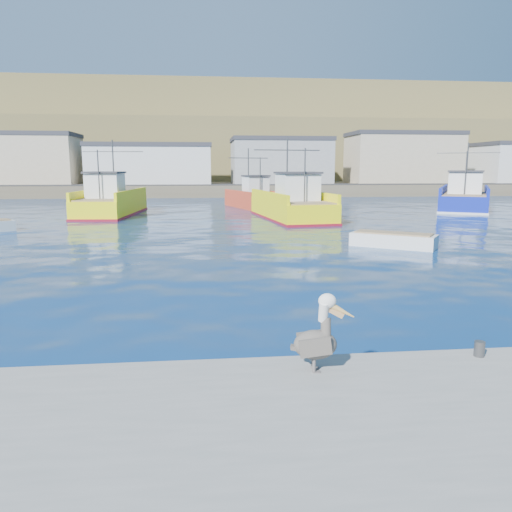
{
  "coord_description": "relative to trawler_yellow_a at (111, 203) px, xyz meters",
  "views": [
    {
      "loc": [
        -2.26,
        -12.04,
        4.09
      ],
      "look_at": [
        -0.68,
        2.78,
        1.45
      ],
      "focal_mm": 35.0,
      "sensor_mm": 36.0,
      "label": 1
    }
  ],
  "objects": [
    {
      "name": "ground",
      "position": [
        10.26,
        -32.79,
        -1.06
      ],
      "size": [
        260.0,
        260.0,
        0.0
      ],
      "primitive_type": "plane",
      "color": "navy",
      "rests_on": "ground"
    },
    {
      "name": "skiff_mid",
      "position": [
        17.86,
        -19.98,
        -0.77
      ],
      "size": [
        4.37,
        3.7,
        0.93
      ],
      "color": "silver",
      "rests_on": "ground"
    },
    {
      "name": "trawler_blue",
      "position": [
        33.69,
        2.09,
        0.02
      ],
      "size": [
        9.73,
        12.73,
        6.63
      ],
      "color": "#0D1D98",
      "rests_on": "ground"
    },
    {
      "name": "trawler_yellow_a",
      "position": [
        0.0,
        0.0,
        0.0
      ],
      "size": [
        5.36,
        12.06,
        6.57
      ],
      "color": "#FFF40D",
      "rests_on": "ground"
    },
    {
      "name": "pelican",
      "position": [
        9.99,
        -36.52,
        0.04
      ],
      "size": [
        1.16,
        0.53,
        1.42
      ],
      "color": "#595451",
      "rests_on": "dock"
    },
    {
      "name": "trawler_yellow_b",
      "position": [
        15.13,
        -5.15,
        0.0
      ],
      "size": [
        5.64,
        12.21,
        6.58
      ],
      "color": "#FFF40D",
      "rests_on": "ground"
    },
    {
      "name": "dock_bollards",
      "position": [
        10.86,
        -36.19,
        -0.41
      ],
      "size": [
        36.2,
        0.2,
        0.3
      ],
      "color": "#4C4C4C",
      "rests_on": "dock"
    },
    {
      "name": "far_shore",
      "position": [
        10.26,
        76.41,
        7.91
      ],
      "size": [
        200.0,
        81.0,
        24.0
      ],
      "color": "brown",
      "rests_on": "ground"
    },
    {
      "name": "boat_orange",
      "position": [
        13.11,
        6.69,
        -0.04
      ],
      "size": [
        5.2,
        8.81,
        6.08
      ],
      "color": "red",
      "rests_on": "ground"
    },
    {
      "name": "skiff_far",
      "position": [
        36.64,
        8.47,
        -0.76
      ],
      "size": [
        2.7,
        4.68,
        0.96
      ],
      "color": "silver",
      "rests_on": "ground"
    }
  ]
}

